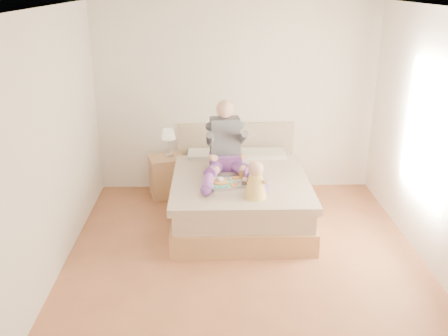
{
  "coord_description": "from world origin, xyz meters",
  "views": [
    {
      "loc": [
        -0.36,
        -4.91,
        2.94
      ],
      "look_at": [
        -0.21,
        0.85,
        0.77
      ],
      "focal_mm": 40.0,
      "sensor_mm": 36.0,
      "label": 1
    }
  ],
  "objects_px": {
    "tray": "(228,181)",
    "baby": "(256,183)",
    "bed": "(239,193)",
    "adult": "(227,152)",
    "nightstand": "(167,176)"
  },
  "relations": [
    {
      "from": "bed",
      "to": "nightstand",
      "type": "relative_size",
      "value": 3.75
    },
    {
      "from": "bed",
      "to": "tray",
      "type": "distance_m",
      "value": 0.52
    },
    {
      "from": "bed",
      "to": "tray",
      "type": "relative_size",
      "value": 3.68
    },
    {
      "from": "bed",
      "to": "adult",
      "type": "bearing_deg",
      "value": 167.11
    },
    {
      "from": "adult",
      "to": "tray",
      "type": "distance_m",
      "value": 0.47
    },
    {
      "from": "nightstand",
      "to": "baby",
      "type": "xyz_separation_m",
      "value": [
        1.14,
        -1.48,
        0.5
      ]
    },
    {
      "from": "bed",
      "to": "tray",
      "type": "height_order",
      "value": "bed"
    },
    {
      "from": "adult",
      "to": "nightstand",
      "type": "bearing_deg",
      "value": 136.02
    },
    {
      "from": "adult",
      "to": "bed",
      "type": "bearing_deg",
      "value": -18.24
    },
    {
      "from": "bed",
      "to": "adult",
      "type": "distance_m",
      "value": 0.59
    },
    {
      "from": "nightstand",
      "to": "bed",
      "type": "bearing_deg",
      "value": -49.86
    },
    {
      "from": "tray",
      "to": "baby",
      "type": "height_order",
      "value": "baby"
    },
    {
      "from": "nightstand",
      "to": "baby",
      "type": "distance_m",
      "value": 1.93
    },
    {
      "from": "nightstand",
      "to": "adult",
      "type": "distance_m",
      "value": 1.23
    },
    {
      "from": "bed",
      "to": "baby",
      "type": "bearing_deg",
      "value": -79.82
    }
  ]
}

